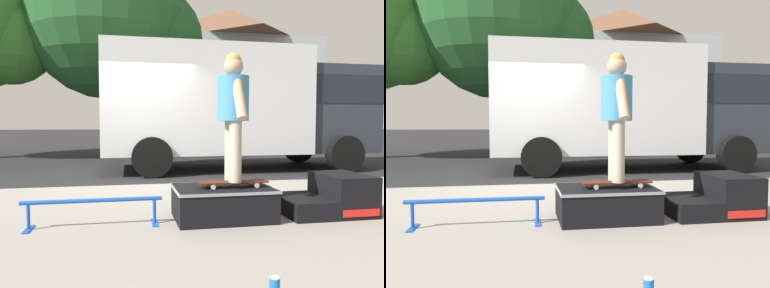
# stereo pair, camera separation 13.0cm
# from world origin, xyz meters

# --- Properties ---
(ground_plane) EXTENTS (140.00, 140.00, 0.00)m
(ground_plane) POSITION_xyz_m (0.00, 0.00, 0.00)
(ground_plane) COLOR black
(sidewalk_slab) EXTENTS (50.00, 5.00, 0.12)m
(sidewalk_slab) POSITION_xyz_m (0.00, -3.00, 0.06)
(sidewalk_slab) COLOR gray
(sidewalk_slab) RESTS_ON ground
(skate_box) EXTENTS (1.09, 0.73, 0.36)m
(skate_box) POSITION_xyz_m (0.81, -2.90, 0.31)
(skate_box) COLOR black
(skate_box) RESTS_ON sidewalk_slab
(kicker_ramp) EXTENTS (1.01, 0.73, 0.47)m
(kicker_ramp) POSITION_xyz_m (2.13, -2.90, 0.31)
(kicker_ramp) COLOR black
(kicker_ramp) RESTS_ON sidewalk_slab
(grind_rail) EXTENTS (1.42, 0.28, 0.29)m
(grind_rail) POSITION_xyz_m (-0.59, -2.96, 0.34)
(grind_rail) COLOR blue
(grind_rail) RESTS_ON sidewalk_slab
(skateboard) EXTENTS (0.78, 0.22, 0.07)m
(skateboard) POSITION_xyz_m (0.92, -2.94, 0.54)
(skateboard) COLOR #4C1E14
(skateboard) RESTS_ON skate_box
(skater_kid) EXTENTS (0.34, 0.72, 1.41)m
(skater_kid) POSITION_xyz_m (0.92, -2.94, 1.38)
(skater_kid) COLOR #B7AD99
(skater_kid) RESTS_ON skateboard
(soda_can) EXTENTS (0.07, 0.07, 0.13)m
(soda_can) POSITION_xyz_m (0.64, -4.69, 0.18)
(soda_can) COLOR #1959B2
(soda_can) RESTS_ON sidewalk_slab
(box_truck) EXTENTS (6.91, 2.63, 3.05)m
(box_truck) POSITION_xyz_m (2.67, 2.20, 1.70)
(box_truck) COLOR silver
(box_truck) RESTS_ON ground
(street_tree_neighbour) EXTENTS (6.36, 5.78, 7.87)m
(street_tree_neighbour) POSITION_xyz_m (-0.55, 6.51, 4.81)
(street_tree_neighbour) COLOR brown
(street_tree_neighbour) RESTS_ON ground
(house_behind) EXTENTS (9.54, 8.23, 8.40)m
(house_behind) POSITION_xyz_m (6.24, 15.00, 4.24)
(house_behind) COLOR silver
(house_behind) RESTS_ON ground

